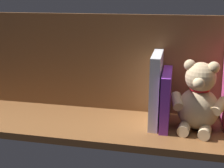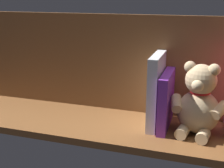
# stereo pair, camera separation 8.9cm
# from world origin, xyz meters

# --- Properties ---
(ground_plane) EXTENTS (1.18, 0.28, 0.02)m
(ground_plane) POSITION_xyz_m (0.00, 0.00, -0.01)
(ground_plane) COLOR brown
(shelf_back_panel) EXTENTS (1.18, 0.02, 0.33)m
(shelf_back_panel) POSITION_xyz_m (0.00, -0.12, 0.16)
(shelf_back_panel) COLOR brown
(shelf_back_panel) RESTS_ON ground_plane
(teddy_bear) EXTENTS (0.17, 0.15, 0.21)m
(teddy_bear) POSITION_xyz_m (-0.26, -0.01, 0.09)
(teddy_bear) COLOR #D1B284
(teddy_bear) RESTS_ON ground_plane
(book_4) EXTENTS (0.03, 0.17, 0.17)m
(book_4) POSITION_xyz_m (-0.16, -0.02, 0.08)
(book_4) COLOR purple
(book_4) RESTS_ON ground_plane
(book_5) EXTENTS (0.03, 0.16, 0.22)m
(book_5) POSITION_xyz_m (-0.13, -0.03, 0.11)
(book_5) COLOR silver
(book_5) RESTS_ON ground_plane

